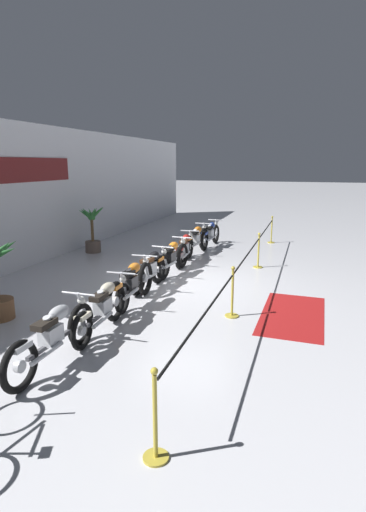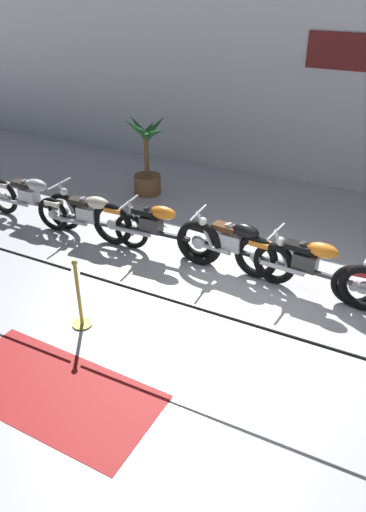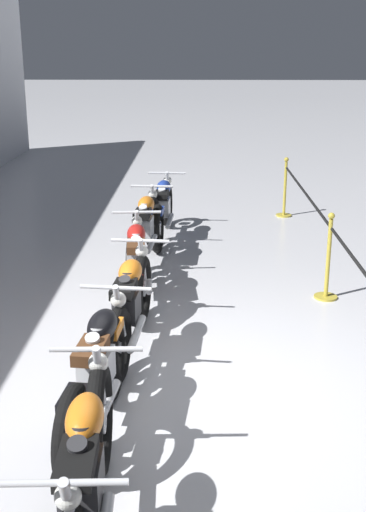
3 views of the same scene
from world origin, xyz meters
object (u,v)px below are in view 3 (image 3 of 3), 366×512
motorcycle_orange_2 (84,485)px  stanchion_far_right (285,196)px  motorcycle_orange_6 (145,231)px  motorcycle_blue_7 (163,210)px  motorcycle_orange_4 (128,310)px  motorcycle_red_5 (137,263)px  motorcycle_black_3 (99,372)px  stanchion_mid_right (328,270)px

motorcycle_orange_2 → stanchion_far_right: stanchion_far_right is taller
motorcycle_orange_6 → motorcycle_blue_7: 1.32m
motorcycle_orange_2 → motorcycle_orange_6: 5.38m
motorcycle_orange_4 → motorcycle_blue_7: bearing=-1.7°
motorcycle_red_5 → motorcycle_orange_6: size_ratio=0.91×
motorcycle_black_3 → motorcycle_red_5: (2.68, -0.05, 0.00)m
motorcycle_black_3 → motorcycle_orange_6: 3.97m
motorcycle_black_3 → stanchion_far_right: (6.75, -2.31, -0.10)m
motorcycle_orange_2 → motorcycle_orange_4: bearing=0.5°
motorcycle_orange_2 → motorcycle_blue_7: size_ratio=1.12×
motorcycle_orange_4 → motorcycle_orange_6: size_ratio=1.00×
motorcycle_orange_2 → motorcycle_blue_7: bearing=-0.8°
motorcycle_black_3 → motorcycle_orange_4: (1.23, -0.10, 0.01)m
stanchion_mid_right → stanchion_far_right: bearing=0.0°
motorcycle_black_3 → motorcycle_orange_4: size_ratio=0.87×
motorcycle_red_5 → motorcycle_orange_6: bearing=0.3°
motorcycle_black_3 → motorcycle_orange_6: (3.97, -0.04, 0.02)m
motorcycle_red_5 → stanchion_mid_right: 2.26m
motorcycle_orange_2 → motorcycle_orange_6: bearing=0.9°
motorcycle_orange_6 → stanchion_mid_right: 2.57m
motorcycle_blue_7 → motorcycle_orange_2: bearing=179.2°
motorcycle_red_5 → stanchion_mid_right: size_ratio=2.08×
motorcycle_orange_6 → stanchion_mid_right: (-1.21, -2.27, -0.12)m
motorcycle_orange_4 → stanchion_far_right: stanchion_far_right is taller
motorcycle_orange_2 → motorcycle_orange_4: size_ratio=1.02×
motorcycle_red_5 → motorcycle_blue_7: bearing=-3.8°
stanchion_mid_right → stanchion_far_right: (3.98, 0.00, 0.00)m
motorcycle_red_5 → motorcycle_orange_6: motorcycle_orange_6 is taller
motorcycle_orange_2 → stanchion_mid_right: 4.71m
stanchion_mid_right → motorcycle_blue_7: bearing=39.7°
motorcycle_orange_2 → motorcycle_blue_7: 6.69m
stanchion_mid_right → motorcycle_orange_2: bearing=152.4°
stanchion_far_right → motorcycle_orange_4: bearing=158.2°
stanchion_far_right → motorcycle_orange_6: bearing=140.8°
stanchion_far_right → motorcycle_red_5: bearing=150.9°
motorcycle_black_3 → motorcycle_blue_7: size_ratio=0.95×
motorcycle_orange_4 → stanchion_far_right: size_ratio=2.29×
motorcycle_blue_7 → motorcycle_black_3: bearing=177.6°
motorcycle_orange_6 → motorcycle_blue_7: motorcycle_orange_6 is taller
motorcycle_orange_4 → motorcycle_orange_2: bearing=-179.5°
motorcycle_orange_4 → stanchion_mid_right: bearing=-55.2°
motorcycle_orange_6 → stanchion_far_right: (2.78, -2.27, -0.12)m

